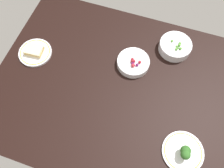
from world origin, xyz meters
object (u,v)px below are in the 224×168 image
(bowl_peas, at_px, (175,46))
(bowl_berries, at_px, (133,62))
(plate_sandwich, at_px, (35,52))
(plate_broccoli, at_px, (184,152))

(bowl_peas, distance_m, bowl_berries, 0.26)
(bowl_peas, xyz_separation_m, bowl_berries, (-0.19, -0.17, -0.01))
(bowl_peas, bearing_deg, bowl_berries, -138.52)
(plate_sandwich, height_order, bowl_peas, bowl_peas)
(plate_sandwich, bearing_deg, bowl_peas, 20.64)
(plate_sandwich, xyz_separation_m, bowl_berries, (0.55, 0.11, 0.01))
(plate_sandwich, height_order, bowl_berries, bowl_berries)
(plate_broccoli, distance_m, bowl_berries, 0.52)
(plate_sandwich, xyz_separation_m, bowl_peas, (0.74, 0.28, 0.02))
(plate_broccoli, xyz_separation_m, bowl_berries, (-0.36, 0.38, 0.00))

